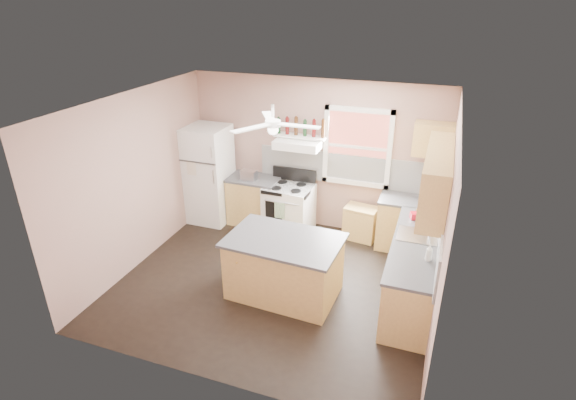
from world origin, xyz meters
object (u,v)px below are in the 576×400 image
(toaster, at_px, (249,175))
(refrigerator, at_px, (208,174))
(stove, at_px, (289,209))
(cart, at_px, (361,224))
(island, at_px, (284,268))

(toaster, bearing_deg, refrigerator, -174.15)
(stove, xyz_separation_m, cart, (1.29, 0.14, -0.15))
(refrigerator, distance_m, cart, 2.93)
(refrigerator, relative_size, stove, 2.11)
(cart, relative_size, island, 0.37)
(refrigerator, distance_m, island, 2.81)
(refrigerator, relative_size, toaster, 6.48)
(cart, distance_m, island, 2.09)
(toaster, xyz_separation_m, stove, (0.76, 0.02, -0.56))
(refrigerator, height_order, island, refrigerator)
(toaster, bearing_deg, stove, 5.46)
(refrigerator, bearing_deg, island, -39.30)
(refrigerator, height_order, stove, refrigerator)
(island, bearing_deg, refrigerator, 143.80)
(cart, bearing_deg, refrigerator, -167.80)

